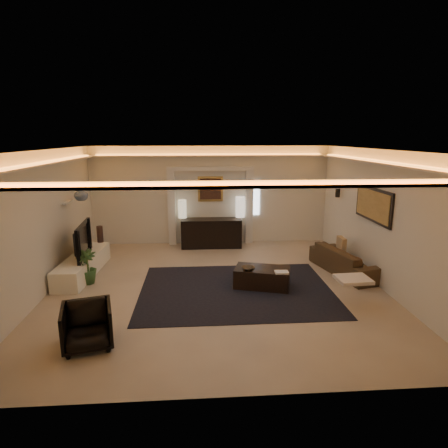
{
  "coord_description": "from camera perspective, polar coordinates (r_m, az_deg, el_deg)",
  "views": [
    {
      "loc": [
        -0.37,
        -7.5,
        3.16
      ],
      "look_at": [
        0.2,
        0.6,
        1.25
      ],
      "focal_mm": 29.9,
      "sensor_mm": 36.0,
      "label": 1
    }
  ],
  "objects": [
    {
      "name": "floor",
      "position": [
        8.15,
        -1.12,
        -9.59
      ],
      "size": [
        7.0,
        7.0,
        0.0
      ],
      "primitive_type": "plane",
      "color": "gray",
      "rests_on": "ground"
    },
    {
      "name": "ceiling",
      "position": [
        7.52,
        -1.22,
        11.25
      ],
      "size": [
        7.0,
        7.0,
        0.0
      ],
      "primitive_type": "plane",
      "rotation": [
        3.14,
        0.0,
        0.0
      ],
      "color": "white",
      "rests_on": "ground"
    },
    {
      "name": "wall_back",
      "position": [
        11.14,
        -2.09,
        4.39
      ],
      "size": [
        7.0,
        0.0,
        7.0
      ],
      "primitive_type": "plane",
      "rotation": [
        1.57,
        0.0,
        0.0
      ],
      "color": "silver",
      "rests_on": "ground"
    },
    {
      "name": "wall_front",
      "position": [
        4.37,
        1.2,
        -9.8
      ],
      "size": [
        7.0,
        0.0,
        7.0
      ],
      "primitive_type": "plane",
      "rotation": [
        -1.57,
        0.0,
        0.0
      ],
      "color": "silver",
      "rests_on": "ground"
    },
    {
      "name": "wall_left",
      "position": [
        8.3,
        -26.06,
        -0.01
      ],
      "size": [
        0.0,
        7.0,
        7.0
      ],
      "primitive_type": "plane",
      "rotation": [
        1.57,
        0.0,
        1.57
      ],
      "color": "silver",
      "rests_on": "ground"
    },
    {
      "name": "wall_right",
      "position": [
        8.61,
        22.77,
        0.74
      ],
      "size": [
        0.0,
        7.0,
        7.0
      ],
      "primitive_type": "plane",
      "rotation": [
        1.57,
        0.0,
        -1.57
      ],
      "color": "silver",
      "rests_on": "ground"
    },
    {
      "name": "cove_soffit",
      "position": [
        7.53,
        -1.21,
        9.12
      ],
      "size": [
        7.0,
        7.0,
        0.04
      ],
      "primitive_type": "cube",
      "color": "silver",
      "rests_on": "ceiling"
    },
    {
      "name": "daylight_slit",
      "position": [
        11.26,
        4.82,
        3.93
      ],
      "size": [
        0.25,
        0.03,
        1.0
      ],
      "primitive_type": "cube",
      "color": "white",
      "rests_on": "wall_back"
    },
    {
      "name": "area_rug",
      "position": [
        7.99,
        1.86,
        -10.02
      ],
      "size": [
        4.0,
        3.0,
        0.01
      ],
      "primitive_type": "cube",
      "color": "black",
      "rests_on": "ground"
    },
    {
      "name": "pilaster_left",
      "position": [
        11.12,
        -7.99,
        2.42
      ],
      "size": [
        0.22,
        0.2,
        2.2
      ],
      "primitive_type": "cube",
      "color": "silver",
      "rests_on": "ground"
    },
    {
      "name": "pilaster_right",
      "position": [
        11.2,
        3.84,
        2.6
      ],
      "size": [
        0.22,
        0.2,
        2.2
      ],
      "primitive_type": "cube",
      "color": "silver",
      "rests_on": "ground"
    },
    {
      "name": "alcove_header",
      "position": [
        10.95,
        -2.1,
        8.45
      ],
      "size": [
        2.52,
        0.2,
        0.12
      ],
      "primitive_type": "cube",
      "color": "silver",
      "rests_on": "wall_back"
    },
    {
      "name": "painting_frame",
      "position": [
        11.08,
        -2.09,
        5.39
      ],
      "size": [
        0.74,
        0.04,
        0.74
      ],
      "primitive_type": "cube",
      "color": "tan",
      "rests_on": "wall_back"
    },
    {
      "name": "painting_canvas",
      "position": [
        11.06,
        -2.09,
        5.37
      ],
      "size": [
        0.62,
        0.02,
        0.62
      ],
      "primitive_type": "cube",
      "color": "#4C2D1E",
      "rests_on": "wall_back"
    },
    {
      "name": "art_panel_frame",
      "position": [
        8.82,
        21.88,
        2.75
      ],
      "size": [
        0.04,
        1.64,
        0.74
      ],
      "primitive_type": "cube",
      "color": "black",
      "rests_on": "wall_right"
    },
    {
      "name": "art_panel_gold",
      "position": [
        8.81,
        21.74,
        2.75
      ],
      "size": [
        0.02,
        1.5,
        0.62
      ],
      "primitive_type": "cube",
      "color": "tan",
      "rests_on": "wall_right"
    },
    {
      "name": "wall_sconce",
      "position": [
        10.51,
        16.98,
        4.56
      ],
      "size": [
        0.12,
        0.12,
        0.22
      ],
      "primitive_type": "cylinder",
      "color": "black",
      "rests_on": "wall_right"
    },
    {
      "name": "wall_niche",
      "position": [
        9.54,
        -22.79,
        3.08
      ],
      "size": [
        0.1,
        0.55,
        0.04
      ],
      "primitive_type": "cube",
      "color": "silver",
      "rests_on": "wall_left"
    },
    {
      "name": "console",
      "position": [
        10.88,
        -1.95,
        -1.48
      ],
      "size": [
        1.74,
        0.55,
        0.87
      ],
      "primitive_type": "cube",
      "rotation": [
        0.0,
        0.0,
        -0.01
      ],
      "color": "black",
      "rests_on": "ground"
    },
    {
      "name": "lamp_left",
      "position": [
        10.96,
        -6.38,
        2.26
      ],
      "size": [
        0.29,
        0.29,
        0.53
      ],
      "primitive_type": "cylinder",
      "rotation": [
        0.0,
        0.0,
        0.25
      ],
      "color": "beige",
      "rests_on": "console"
    },
    {
      "name": "lamp_right",
      "position": [
        11.02,
        2.49,
        2.39
      ],
      "size": [
        0.32,
        0.32,
        0.6
      ],
      "primitive_type": "cylinder",
      "rotation": [
        0.0,
        0.0,
        -0.21
      ],
      "color": "white",
      "rests_on": "console"
    },
    {
      "name": "media_ledge",
      "position": [
        9.38,
        -20.73,
        -5.89
      ],
      "size": [
        0.72,
        2.39,
        0.44
      ],
      "primitive_type": "cube",
      "rotation": [
        0.0,
        0.0,
        -0.05
      ],
      "color": "white",
      "rests_on": "ground"
    },
    {
      "name": "tv",
      "position": [
        9.2,
        -21.48,
        -2.31
      ],
      "size": [
        1.36,
        0.29,
        0.78
      ],
      "primitive_type": "imported",
      "rotation": [
        0.0,
        0.0,
        1.66
      ],
      "color": "black",
      "rests_on": "media_ledge"
    },
    {
      "name": "figurine",
      "position": [
        10.32,
        -18.42,
        -1.6
      ],
      "size": [
        0.21,
        0.21,
        0.43
      ],
      "primitive_type": "cylinder",
      "rotation": [
        0.0,
        0.0,
        0.41
      ],
      "color": "#3E2923",
      "rests_on": "media_ledge"
    },
    {
      "name": "ginger_jar",
      "position": [
        9.52,
        -21.03,
        4.36
      ],
      "size": [
        0.42,
        0.42,
        0.33
      ],
      "primitive_type": "imported",
      "rotation": [
        0.0,
        0.0,
        0.4
      ],
      "color": "#485A61",
      "rests_on": "wall_niche"
    },
    {
      "name": "plant",
      "position": [
        8.74,
        -20.28,
        -6.18
      ],
      "size": [
        0.48,
        0.48,
        0.75
      ],
      "primitive_type": "imported",
      "rotation": [
        0.0,
        0.0,
        -0.16
      ],
      "color": "#305323",
      "rests_on": "ground"
    },
    {
      "name": "sofa",
      "position": [
        9.34,
        18.13,
        -5.31
      ],
      "size": [
        2.14,
        1.25,
        0.59
      ],
      "primitive_type": "imported",
      "rotation": [
        0.0,
        0.0,
        1.81
      ],
      "color": "#311A0F",
      "rests_on": "ground"
    },
    {
      "name": "throw_blanket",
      "position": [
        7.47,
        19.14,
        -7.99
      ],
      "size": [
        0.63,
        0.53,
        0.07
      ],
      "primitive_type": "cube",
      "rotation": [
        0.0,
        0.0,
        0.05
      ],
      "color": "beige",
      "rests_on": "sofa"
    },
    {
      "name": "throw_pillow",
      "position": [
        9.68,
        17.5,
        -3.05
      ],
      "size": [
        0.12,
        0.38,
        0.38
      ],
      "primitive_type": "cube",
      "rotation": [
        0.0,
        0.0,
        0.01
      ],
      "color": "tan",
      "rests_on": "sofa"
    },
    {
      "name": "coffee_table",
      "position": [
        8.13,
        5.85,
        -8.16
      ],
      "size": [
        1.28,
        0.93,
        0.43
      ],
      "primitive_type": "cube",
      "rotation": [
        0.0,
        0.0,
        -0.28
      ],
      "color": "#2D2218",
      "rests_on": "ground"
    },
    {
      "name": "bowl",
      "position": [
        7.92,
        3.71,
        -6.86
      ],
      "size": [
        0.33,
        0.33,
        0.07
      ],
      "primitive_type": "imported",
      "rotation": [
        0.0,
        0.0,
        0.21
      ],
      "color": "#382B1C",
      "rests_on": "coffee_table"
    },
    {
      "name": "magazine",
      "position": [
        7.83,
        8.8,
        -7.38
      ],
      "size": [
        0.28,
        0.21,
        0.03
      ],
      "primitive_type": "cube",
      "rotation": [
        0.0,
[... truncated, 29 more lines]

